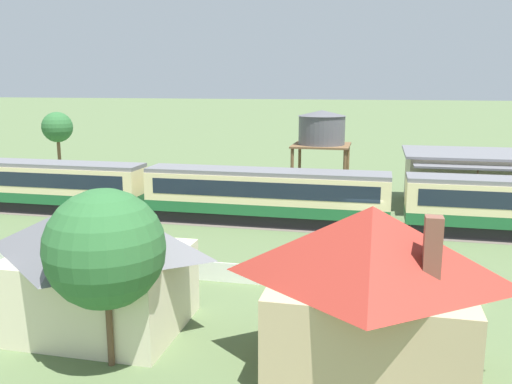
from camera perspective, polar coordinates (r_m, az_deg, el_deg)
The scene contains 11 objects.
ground_plane at distance 38.89m, azimuth 11.24°, elevation -4.06°, with size 600.00×600.00×0.00m, color #566B42.
passenger_train at distance 39.60m, azimuth 1.40°, elevation -0.23°, with size 55.74×3.05×4.03m.
railway_track at distance 40.00m, azimuth 2.22°, elevation -3.39°, with size 90.78×3.60×0.04m.
station_building at distance 48.20m, azimuth 21.20°, elevation 1.24°, with size 10.19×9.54×4.65m.
water_tower at distance 47.93m, azimuth 6.94°, elevation 6.53°, with size 4.95×4.95×7.91m.
cottage_grey_roof at distance 23.69m, azimuth -16.13°, elevation -6.88°, with size 7.33×5.96×5.74m.
cottage_red_roof at distance 19.74m, azimuth 11.86°, elevation -9.80°, with size 7.40×5.73×6.12m.
picket_fence_front at distance 30.47m, azimuth -13.17°, elevation -7.48°, with size 36.51×0.06×1.05m, color white.
parked_car_yellow at distance 35.03m, azimuth -12.33°, elevation -4.77°, with size 2.43×4.21×1.34m.
yard_tree_0 at distance 64.82m, azimuth -20.19°, elevation 6.39°, with size 3.38×3.38×7.06m.
yard_tree_1 at distance 19.98m, azimuth -15.61°, elevation -5.79°, with size 4.31×4.31×6.64m.
Camera 1 is at (0.77, -37.51, 10.26)m, focal length 38.00 mm.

